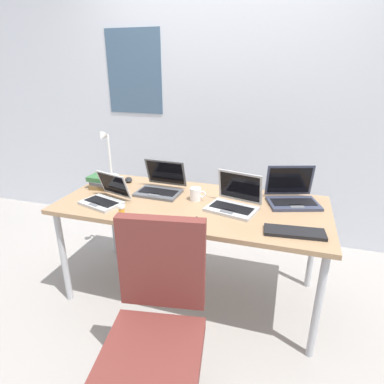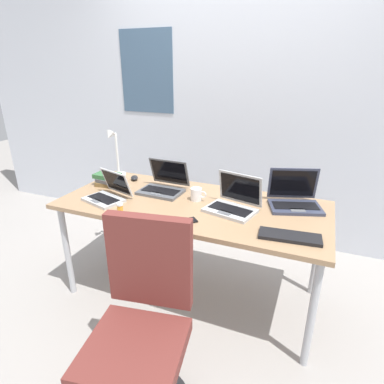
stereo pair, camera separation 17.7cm
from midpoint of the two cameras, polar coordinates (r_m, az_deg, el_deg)
ground_plane at (r=2.57m, az=2.07°, el=-17.30°), size 12.00×12.00×0.00m
wall_back at (r=3.07m, az=9.82°, el=15.50°), size 6.00×0.13×2.60m
desk at (r=2.20m, az=2.30°, el=-3.35°), size 1.80×0.80×0.74m
desk_lamp at (r=2.70m, az=-11.77°, el=6.68°), size 0.12×0.18×0.40m
laptop_back_right at (r=2.08m, az=9.74°, el=-2.06°), size 0.36×0.31×0.23m
laptop_front_right at (r=2.37m, az=-2.99°, el=1.14°), size 0.32×0.29×0.22m
laptop_mid_desk at (r=2.27m, az=-12.65°, el=-0.41°), size 0.33×0.31×0.19m
laptop_by_keyboard at (r=2.24m, az=19.91°, el=-1.30°), size 0.39×0.35×0.24m
external_keyboard at (r=1.85m, az=19.65°, el=-7.51°), size 0.34×0.15×0.02m
computer_mouse at (r=2.64m, az=-8.32°, el=2.46°), size 0.10×0.11×0.03m
cell_phone at (r=1.92m, az=1.50°, el=-5.31°), size 0.14×0.14×0.01m
pill_bottle at (r=2.02m, az=-10.23°, el=-3.00°), size 0.04×0.04×0.08m
book_stack at (r=2.55m, az=-12.74°, el=2.18°), size 0.21×0.16×0.09m
coffee_mug at (r=2.21m, az=3.10°, el=-0.44°), size 0.11×0.08×0.09m
office_chair at (r=1.68m, az=-5.83°, el=-24.80°), size 0.52×0.57×0.97m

